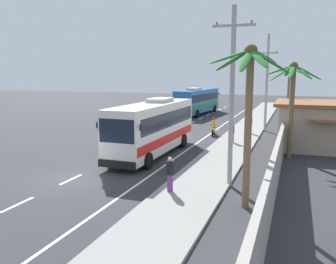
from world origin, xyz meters
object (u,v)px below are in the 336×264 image
at_px(palm_nearest, 293,91).
at_px(palm_second, 289,81).
at_px(utility_pole_mid, 267,82).
at_px(pedestrian_midwalk, 250,124).
at_px(motorcycle_beside_bus, 214,128).
at_px(pedestrian_near_kerb, 170,173).
at_px(utility_pole_nearest, 232,95).
at_px(palm_third, 249,93).
at_px(coach_bus_far_lane, 198,100).
at_px(pedestrian_far_walk, 232,133).
at_px(coach_bus_foreground, 153,126).

height_order(palm_nearest, palm_second, palm_second).
bearing_deg(palm_nearest, palm_second, 91.89).
bearing_deg(utility_pole_mid, palm_nearest, -77.06).
xyz_separation_m(utility_pole_mid, palm_second, (1.74, 13.71, -0.22)).
height_order(pedestrian_midwalk, utility_pole_mid, utility_pole_mid).
xyz_separation_m(motorcycle_beside_bus, pedestrian_midwalk, (3.19, 1.37, 0.32)).
relative_size(pedestrian_near_kerb, utility_pole_mid, 0.18).
bearing_deg(palm_second, utility_pole_mid, -97.22).
bearing_deg(palm_nearest, utility_pole_mid, 102.94).
height_order(utility_pole_nearest, palm_third, utility_pole_nearest).
relative_size(pedestrian_near_kerb, palm_second, 0.25).
distance_m(coach_bus_far_lane, palm_third, 35.31).
height_order(pedestrian_midwalk, palm_third, palm_third).
relative_size(pedestrian_near_kerb, pedestrian_far_walk, 1.08).
height_order(pedestrian_near_kerb, pedestrian_midwalk, pedestrian_near_kerb).
height_order(utility_pole_mid, palm_nearest, utility_pole_mid).
height_order(palm_second, palm_third, palm_third).
bearing_deg(palm_nearest, motorcycle_beside_bus, 134.46).
xyz_separation_m(coach_bus_foreground, pedestrian_near_kerb, (3.90, -7.53, -1.02)).
relative_size(palm_nearest, palm_second, 0.98).
relative_size(pedestrian_near_kerb, palm_nearest, 0.26).
bearing_deg(pedestrian_near_kerb, pedestrian_far_walk, 10.23).
distance_m(coach_bus_foreground, palm_second, 28.53).
bearing_deg(pedestrian_midwalk, motorcycle_beside_bus, 148.33).
distance_m(coach_bus_foreground, pedestrian_midwalk, 12.05).
xyz_separation_m(coach_bus_foreground, utility_pole_nearest, (6.37, -5.30, 2.65)).
bearing_deg(pedestrian_far_walk, palm_third, -93.76).
bearing_deg(pedestrian_midwalk, utility_pole_nearest, -141.72).
bearing_deg(palm_nearest, pedestrian_far_walk, 142.88).
bearing_deg(motorcycle_beside_bus, pedestrian_midwalk, 23.29).
xyz_separation_m(coach_bus_foreground, motorcycle_beside_bus, (2.28, 9.32, -1.38)).
distance_m(motorcycle_beside_bus, utility_pole_mid, 7.31).
bearing_deg(utility_pole_nearest, pedestrian_near_kerb, -137.78).
relative_size(pedestrian_near_kerb, pedestrian_midwalk, 1.04).
distance_m(pedestrian_near_kerb, palm_second, 35.17).
bearing_deg(motorcycle_beside_bus, coach_bus_far_lane, 110.10).
xyz_separation_m(pedestrian_midwalk, palm_third, (2.08, -18.72, 3.95)).
bearing_deg(motorcycle_beside_bus, coach_bus_foreground, -103.72).
height_order(pedestrian_near_kerb, palm_second, palm_second).
height_order(motorcycle_beside_bus, pedestrian_midwalk, pedestrian_midwalk).
height_order(pedestrian_midwalk, palm_nearest, palm_nearest).
bearing_deg(coach_bus_far_lane, utility_pole_nearest, -72.00).
distance_m(coach_bus_foreground, utility_pole_mid, 15.25).
bearing_deg(palm_third, palm_nearest, 81.38).
height_order(utility_pole_mid, palm_third, utility_pole_mid).
bearing_deg(palm_second, palm_nearest, -88.11).
bearing_deg(pedestrian_near_kerb, motorcycle_beside_bus, 18.78).
height_order(pedestrian_far_walk, utility_pole_nearest, utility_pole_nearest).
relative_size(utility_pole_nearest, palm_second, 1.35).
xyz_separation_m(coach_bus_far_lane, palm_nearest, (12.71, -23.00, 2.65)).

